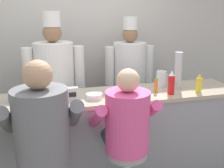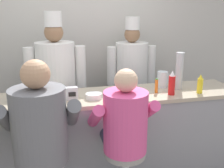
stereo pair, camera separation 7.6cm
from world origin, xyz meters
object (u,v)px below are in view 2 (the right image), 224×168
object	(u,v)px
coffee_mug_tan	(140,93)
coffee_mug_blue	(14,96)
breakfast_plate	(53,102)
ketchup_bottle_red	(172,84)
mustard_bottle_yellow	(200,84)
cook_in_whites_near	(57,82)
diner_seated_pink	(124,127)
cook_in_whites_far	(131,76)
hot_sauce_bottle_orange	(156,86)
water_pitcher_clear	(162,79)
cup_stack_steel	(179,71)
napkin_dispenser_chrome	(72,93)
diner_seated_grey	(40,129)
cereal_bowl	(94,96)

from	to	relation	value
coffee_mug_tan	coffee_mug_blue	size ratio (longest dim) A/B	0.92
breakfast_plate	ketchup_bottle_red	bearing A→B (deg)	0.13
ketchup_bottle_red	coffee_mug_blue	bearing A→B (deg)	173.84
mustard_bottle_yellow	cook_in_whites_near	world-z (taller)	cook_in_whites_near
diner_seated_pink	cook_in_whites_far	xyz separation A→B (m)	(0.51, 1.42, 0.09)
hot_sauce_bottle_orange	breakfast_plate	world-z (taller)	hot_sauce_bottle_orange
water_pitcher_clear	coffee_mug_blue	world-z (taller)	water_pitcher_clear
water_pitcher_clear	breakfast_plate	distance (m)	1.28
breakfast_plate	cup_stack_steel	xyz separation A→B (m)	(1.39, 0.18, 0.19)
coffee_mug_tan	cup_stack_steel	xyz separation A→B (m)	(0.51, 0.17, 0.17)
cook_in_whites_far	water_pitcher_clear	bearing A→B (deg)	-78.46
breakfast_plate	diner_seated_pink	bearing A→B (deg)	-35.49
water_pitcher_clear	cook_in_whites_near	size ratio (longest dim) A/B	0.10
mustard_bottle_yellow	cook_in_whites_near	bearing A→B (deg)	152.80
ketchup_bottle_red	napkin_dispenser_chrome	xyz separation A→B (m)	(-1.03, 0.08, -0.06)
ketchup_bottle_red	water_pitcher_clear	bearing A→B (deg)	85.97
cup_stack_steel	water_pitcher_clear	bearing A→B (deg)	144.07
napkin_dispenser_chrome	cook_in_whites_near	xyz separation A→B (m)	(-0.13, 0.66, -0.05)
breakfast_plate	diner_seated_grey	xyz separation A→B (m)	(-0.11, -0.42, -0.08)
cereal_bowl	coffee_mug_tan	size ratio (longest dim) A/B	1.28
hot_sauce_bottle_orange	cereal_bowl	bearing A→B (deg)	-177.05
diner_seated_grey	diner_seated_pink	distance (m)	0.70
diner_seated_grey	cook_in_whites_far	distance (m)	1.86
coffee_mug_tan	diner_seated_pink	size ratio (longest dim) A/B	0.09
napkin_dispenser_chrome	coffee_mug_blue	bearing A→B (deg)	171.13
cook_in_whites_far	coffee_mug_tan	bearing A→B (deg)	-102.29
breakfast_plate	diner_seated_pink	distance (m)	0.74
ketchup_bottle_red	water_pitcher_clear	size ratio (longest dim) A/B	1.39
coffee_mug_tan	diner_seated_pink	world-z (taller)	diner_seated_pink
breakfast_plate	coffee_mug_tan	xyz separation A→B (m)	(0.88, 0.01, 0.02)
coffee_mug_blue	cook_in_whites_near	world-z (taller)	cook_in_whites_near
diner_seated_grey	cook_in_whites_near	distance (m)	1.18
hot_sauce_bottle_orange	diner_seated_grey	distance (m)	1.31
ketchup_bottle_red	mustard_bottle_yellow	size ratio (longest dim) A/B	1.25
napkin_dispenser_chrome	cook_in_whites_near	world-z (taller)	cook_in_whites_near
breakfast_plate	cereal_bowl	bearing A→B (deg)	8.76
ketchup_bottle_red	cook_in_whites_near	world-z (taller)	cook_in_whites_near
napkin_dispenser_chrome	cook_in_whites_far	world-z (taller)	cook_in_whites_far
diner_seated_grey	coffee_mug_blue	bearing A→B (deg)	113.46
water_pitcher_clear	breakfast_plate	xyz separation A→B (m)	(-1.24, -0.29, -0.08)
cook_in_whites_far	diner_seated_pink	bearing A→B (deg)	-109.55
breakfast_plate	cook_in_whites_far	distance (m)	1.49
breakfast_plate	cook_in_whites_far	bearing A→B (deg)	42.47
diner_seated_grey	diner_seated_pink	xyz separation A→B (m)	(0.70, -0.01, -0.05)
diner_seated_grey	breakfast_plate	bearing A→B (deg)	75.41
ketchup_bottle_red	diner_seated_pink	size ratio (longest dim) A/B	0.18
water_pitcher_clear	mustard_bottle_yellow	bearing A→B (deg)	-45.07
cereal_bowl	cup_stack_steel	bearing A→B (deg)	6.78
diner_seated_grey	cup_stack_steel	bearing A→B (deg)	21.66
mustard_bottle_yellow	water_pitcher_clear	xyz separation A→B (m)	(-0.30, 0.30, -0.00)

